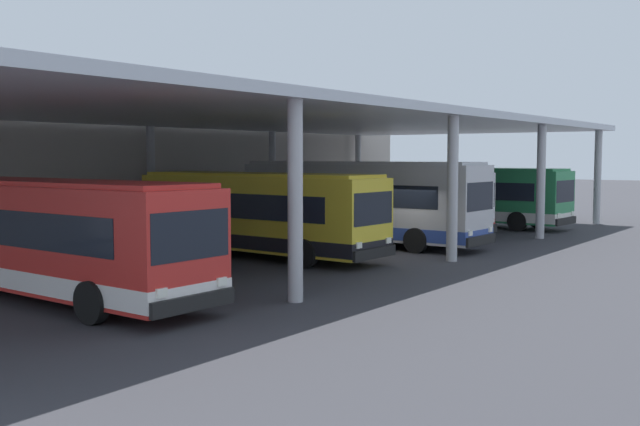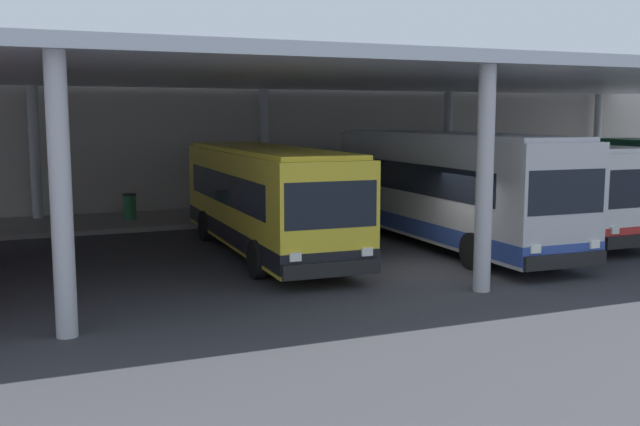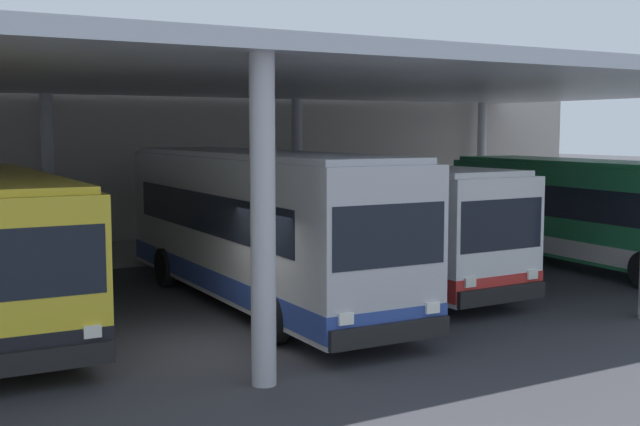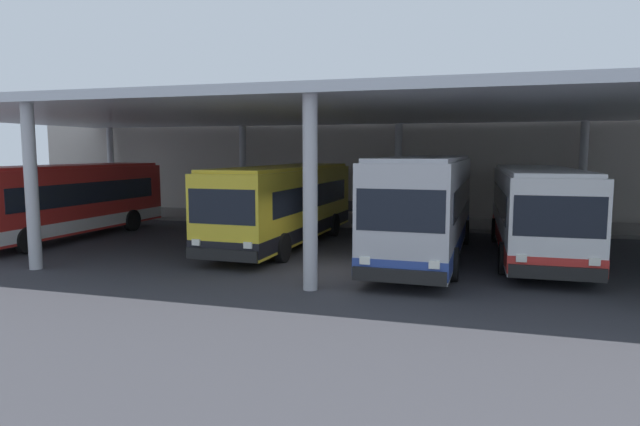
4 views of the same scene
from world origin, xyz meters
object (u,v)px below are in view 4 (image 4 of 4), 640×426
Objects in this scene: bus_far_bay at (536,211)px; bench_waiting at (353,209)px; trash_bin at (284,207)px; bus_nearest_bay at (65,200)px; bus_middle_bay at (426,206)px; bus_second_bay at (284,204)px.

bus_far_bay reaches higher than bench_waiting.
bus_far_bay reaches higher than trash_bin.
bus_far_bay is (19.04, 1.41, 0.00)m from bus_nearest_bay.
bus_nearest_bay reaches higher than trash_bin.
bus_middle_bay is 6.32× the size of bench_waiting.
bus_second_bay is at bearing 7.07° from bus_nearest_bay.
bus_far_bay is (3.76, 1.13, -0.19)m from bus_middle_bay.
bench_waiting is 1.84× the size of trash_bin.
bus_second_bay is 0.93× the size of bus_middle_bay.
trash_bin is at bearing 148.40° from bus_far_bay.
bus_middle_bay is 12.27m from trash_bin.
bus_far_bay is at bearing 16.74° from bus_middle_bay.
bus_far_bay is (9.45, 0.22, 0.00)m from bus_second_bay.
bus_second_bay is 8.36m from trash_bin.
bus_far_bay is 10.79× the size of trash_bin.
bus_nearest_bay is at bearing -178.96° from bus_middle_bay.
bus_second_bay reaches higher than trash_bin.
bus_nearest_bay is 0.93× the size of bus_middle_bay.
bus_middle_bay is at bearing 1.04° from bus_nearest_bay.
trash_bin is (-2.87, 7.79, -0.98)m from bus_second_bay.
bus_nearest_bay is at bearing -126.78° from trash_bin.
bus_nearest_bay is 9.66m from bus_second_bay.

